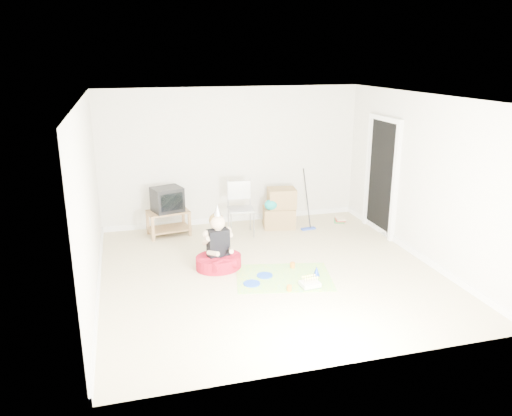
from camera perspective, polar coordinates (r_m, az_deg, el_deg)
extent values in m
plane|color=beige|center=(7.65, 1.52, -7.26)|extent=(5.00, 5.00, 0.00)
cube|color=black|center=(9.31, 14.20, 3.35)|extent=(0.02, 0.90, 2.05)
cube|color=olive|center=(9.14, -10.03, -0.43)|extent=(0.80, 0.57, 0.03)
cube|color=olive|center=(9.24, -9.93, -2.33)|extent=(0.80, 0.57, 0.03)
cube|color=olive|center=(8.95, -11.71, -2.34)|extent=(0.06, 0.06, 0.46)
cube|color=olive|center=(9.11, -7.60, -1.79)|extent=(0.06, 0.06, 0.46)
cube|color=olive|center=(9.32, -12.27, -1.60)|extent=(0.06, 0.06, 0.46)
cube|color=olive|center=(9.47, -8.31, -1.08)|extent=(0.06, 0.06, 0.46)
cube|color=black|center=(9.08, -10.10, 0.98)|extent=(0.61, 0.55, 0.44)
cube|color=gray|center=(9.00, -1.74, -0.16)|extent=(0.49, 0.47, 0.03)
cylinder|color=gray|center=(8.97, -3.05, -0.13)|extent=(0.02, 0.02, 1.00)
cylinder|color=gray|center=(9.03, -0.45, 0.01)|extent=(0.02, 0.02, 1.00)
cube|color=olive|center=(9.51, 2.64, -1.07)|extent=(0.66, 0.55, 0.39)
cube|color=olive|center=(9.44, 2.95, 1.16)|extent=(0.56, 0.47, 0.36)
ellipsoid|color=#0C8986|center=(9.28, 1.75, 0.38)|extent=(0.26, 0.18, 0.21)
cube|color=#2340B2|center=(9.47, 5.99, -2.36)|extent=(0.29, 0.13, 0.03)
cylinder|color=black|center=(9.31, 6.09, 0.86)|extent=(0.07, 0.37, 1.08)
cube|color=#2A7F3A|center=(9.99, 9.57, -1.46)|extent=(0.28, 0.31, 0.03)
cube|color=#A52E23|center=(9.98, 9.58, -1.31)|extent=(0.25, 0.29, 0.03)
cube|color=beige|center=(9.98, 9.59, -1.16)|extent=(0.22, 0.26, 0.03)
cylinder|color=#A30F22|center=(7.75, -4.29, -6.17)|extent=(0.83, 0.83, 0.19)
cube|color=black|center=(7.63, -4.34, -4.01)|extent=(0.35, 0.24, 0.43)
sphere|color=#D1B08B|center=(7.52, -4.40, -1.67)|extent=(0.26, 0.26, 0.23)
cone|color=silver|center=(7.46, -4.43, -0.21)|extent=(0.12, 0.12, 0.17)
cube|color=#E73095|center=(7.46, 3.19, -7.92)|extent=(1.56, 1.27, 0.01)
cube|color=silver|center=(7.19, 6.17, -8.66)|extent=(0.28, 0.24, 0.07)
cube|color=green|center=(7.20, 6.17, -8.87)|extent=(0.28, 0.24, 0.01)
cylinder|color=beige|center=(7.09, 5.67, -8.43)|extent=(0.01, 0.01, 0.06)
cylinder|color=beige|center=(7.10, 5.94, -8.38)|extent=(0.01, 0.01, 0.06)
cylinder|color=beige|center=(7.12, 6.21, -8.33)|extent=(0.01, 0.01, 0.06)
cylinder|color=beige|center=(7.13, 6.48, -8.28)|extent=(0.01, 0.01, 0.06)
cylinder|color=beige|center=(7.15, 6.75, -8.23)|extent=(0.01, 0.01, 0.06)
cylinder|color=beige|center=(7.17, 7.01, -8.18)|extent=(0.01, 0.01, 0.06)
cylinder|color=beige|center=(7.16, 5.37, -8.16)|extent=(0.01, 0.01, 0.06)
cylinder|color=beige|center=(7.17, 5.64, -8.11)|extent=(0.01, 0.01, 0.06)
cylinder|color=beige|center=(7.19, 5.91, -8.06)|extent=(0.01, 0.01, 0.06)
cylinder|color=beige|center=(7.20, 6.17, -8.02)|extent=(0.01, 0.01, 0.06)
cylinder|color=beige|center=(7.22, 6.44, -7.97)|extent=(0.01, 0.01, 0.06)
cylinder|color=beige|center=(7.23, 6.70, -7.92)|extent=(0.01, 0.01, 0.06)
cylinder|color=blue|center=(7.49, 1.00, -7.71)|extent=(0.25, 0.25, 0.01)
cylinder|color=blue|center=(7.24, -0.49, -8.62)|extent=(0.31, 0.31, 0.01)
cylinder|color=orange|center=(7.77, 4.19, -6.51)|extent=(0.08, 0.08, 0.08)
cylinder|color=orange|center=(7.04, 3.83, -9.11)|extent=(0.07, 0.07, 0.08)
cone|color=blue|center=(7.51, 6.93, -7.16)|extent=(0.11, 0.11, 0.15)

